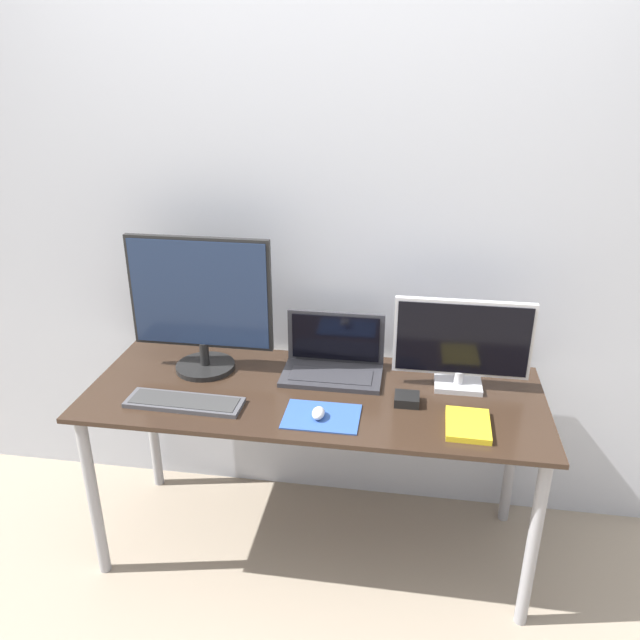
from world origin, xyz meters
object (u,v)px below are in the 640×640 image
Objects in this scene: laptop at (333,360)px; mouse at (318,413)px; power_brick at (407,399)px; monitor_right at (462,343)px; book at (468,425)px; keyboard at (184,402)px; monitor_left at (201,304)px.

mouse is (-0.00, -0.34, -0.03)m from laptop.
laptop is at bearing 146.87° from power_brick.
monitor_right is at bearing 38.38° from power_brick.
power_brick reaches higher than book.
power_brick is at bearing -141.62° from monitor_right.
power_brick is at bearing 9.53° from keyboard.
monitor_right is at bearing 94.23° from book.
monitor_left is 0.98m from monitor_right.
book is at bearing -15.30° from monitor_left.
monitor_right reaches higher than mouse.
laptop reaches higher than mouse.
book is (0.02, -0.27, -0.17)m from monitor_right.
power_brick is (0.77, 0.13, 0.01)m from keyboard.
mouse is 0.35× the size of book.
mouse is 0.33m from power_brick.
monitor_right is 0.58m from mouse.
laptop is at bearing 89.19° from mouse.
monitor_left reaches higher than power_brick.
mouse is at bearing -2.25° from keyboard.
monitor_left is 1.44× the size of laptop.
keyboard is at bearing -170.47° from power_brick.
keyboard is (0.01, -0.28, -0.27)m from monitor_left.
laptop is 0.91× the size of keyboard.
laptop reaches higher than book.
laptop is 5.49× the size of mouse.
monitor_left reaches higher than book.
power_brick is (0.29, -0.19, -0.04)m from laptop.
power_brick is (-0.20, 0.13, 0.01)m from book.
monitor_left is at bearing -175.16° from laptop.
book reaches higher than keyboard.
laptop reaches higher than keyboard.
power_brick is at bearing -33.13° from laptop.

